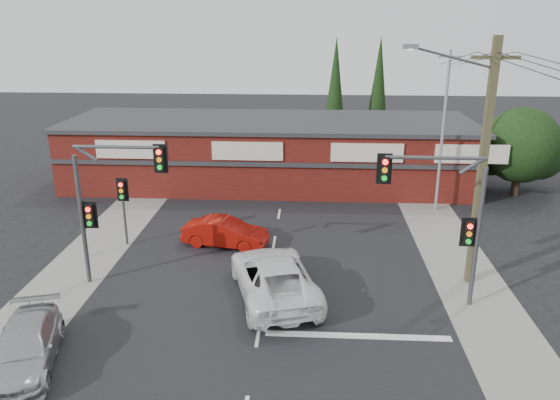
# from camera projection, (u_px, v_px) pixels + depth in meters

# --- Properties ---
(ground) EXTENTS (120.00, 120.00, 0.00)m
(ground) POSITION_uv_depth(u_px,v_px,m) (262.00, 311.00, 20.73)
(ground) COLOR black
(ground) RESTS_ON ground
(road_strip) EXTENTS (14.00, 70.00, 0.01)m
(road_strip) POSITION_uv_depth(u_px,v_px,m) (272.00, 256.00, 25.46)
(road_strip) COLOR black
(road_strip) RESTS_ON ground
(verge_left) EXTENTS (3.00, 70.00, 0.02)m
(verge_left) POSITION_uv_depth(u_px,v_px,m) (94.00, 252.00, 25.92)
(verge_left) COLOR gray
(verge_left) RESTS_ON ground
(verge_right) EXTENTS (3.00, 70.00, 0.02)m
(verge_right) POSITION_uv_depth(u_px,v_px,m) (456.00, 261.00, 24.99)
(verge_right) COLOR gray
(verge_right) RESTS_ON ground
(stop_line) EXTENTS (6.50, 0.35, 0.01)m
(stop_line) POSITION_uv_depth(u_px,v_px,m) (358.00, 336.00, 19.12)
(stop_line) COLOR silver
(stop_line) RESTS_ON ground
(white_suv) EXTENTS (4.39, 6.67, 1.70)m
(white_suv) POSITION_uv_depth(u_px,v_px,m) (274.00, 277.00, 21.62)
(white_suv) COLOR white
(white_suv) RESTS_ON ground
(silver_suv) EXTENTS (3.11, 5.03, 1.36)m
(silver_suv) POSITION_uv_depth(u_px,v_px,m) (25.00, 348.00, 17.28)
(silver_suv) COLOR #ADAFB2
(silver_suv) RESTS_ON ground
(red_sedan) EXTENTS (4.35, 2.22, 1.37)m
(red_sedan) POSITION_uv_depth(u_px,v_px,m) (225.00, 232.00, 26.45)
(red_sedan) COLOR #991009
(red_sedan) RESTS_ON ground
(lane_dashes) EXTENTS (0.12, 50.85, 0.01)m
(lane_dashes) POSITION_uv_depth(u_px,v_px,m) (274.00, 242.00, 26.99)
(lane_dashes) COLOR silver
(lane_dashes) RESTS_ON ground
(shop_building) EXTENTS (27.30, 8.40, 4.22)m
(shop_building) POSITION_uv_depth(u_px,v_px,m) (270.00, 151.00, 36.16)
(shop_building) COLOR #4C130F
(shop_building) RESTS_ON ground
(tree_cluster) EXTENTS (5.90, 5.10, 5.50)m
(tree_cluster) POSITION_uv_depth(u_px,v_px,m) (521.00, 148.00, 33.59)
(tree_cluster) COLOR #2D2116
(tree_cluster) RESTS_ON ground
(conifer_near) EXTENTS (1.80, 1.80, 9.25)m
(conifer_near) POSITION_uv_depth(u_px,v_px,m) (335.00, 87.00, 41.47)
(conifer_near) COLOR #2D2116
(conifer_near) RESTS_ON ground
(conifer_far) EXTENTS (1.80, 1.80, 9.25)m
(conifer_far) POSITION_uv_depth(u_px,v_px,m) (379.00, 84.00, 43.17)
(conifer_far) COLOR #2D2116
(conifer_far) RESTS_ON ground
(traffic_mast_left) EXTENTS (3.77, 0.27, 5.97)m
(traffic_mast_left) POSITION_uv_depth(u_px,v_px,m) (105.00, 194.00, 21.71)
(traffic_mast_left) COLOR #47494C
(traffic_mast_left) RESTS_ON ground
(traffic_mast_right) EXTENTS (3.96, 0.27, 5.97)m
(traffic_mast_right) POSITION_uv_depth(u_px,v_px,m) (449.00, 208.00, 20.04)
(traffic_mast_right) COLOR #47494C
(traffic_mast_right) RESTS_ON ground
(pedestal_signal) EXTENTS (0.55, 0.27, 3.38)m
(pedestal_signal) POSITION_uv_depth(u_px,v_px,m) (123.00, 198.00, 26.03)
(pedestal_signal) COLOR #47494C
(pedestal_signal) RESTS_ON ground
(utility_pole) EXTENTS (4.38, 0.59, 10.00)m
(utility_pole) POSITION_uv_depth(u_px,v_px,m) (480.00, 157.00, 21.36)
(utility_pole) COLOR brown
(utility_pole) RESTS_ON ground
(steel_pole) EXTENTS (1.20, 0.16, 9.00)m
(steel_pole) POSITION_uv_depth(u_px,v_px,m) (443.00, 129.00, 30.07)
(steel_pole) COLOR gray
(steel_pole) RESTS_ON ground
(power_lines) EXTENTS (2.01, 29.00, 1.22)m
(power_lines) POSITION_uv_depth(u_px,v_px,m) (557.00, 78.00, 15.03)
(power_lines) COLOR black
(power_lines) RESTS_ON ground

